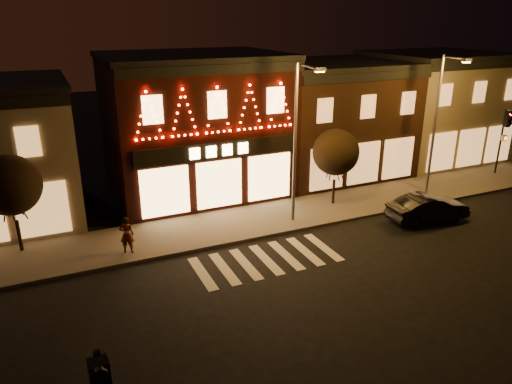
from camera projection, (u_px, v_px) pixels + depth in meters
ground at (311, 306)px, 18.13m from camera, size 120.00×120.00×0.00m
sidewalk_far at (268, 218)px, 25.71m from camera, size 44.00×4.00×0.15m
building_pulp at (195, 125)px, 28.63m from camera, size 10.20×8.34×8.30m
building_right_a at (330, 118)px, 32.44m from camera, size 9.20×8.28×7.50m
building_right_b at (433, 106)px, 35.85m from camera, size 9.20×8.28×7.80m
traffic_signal_far at (505, 129)px, 31.65m from camera, size 0.34×0.49×4.37m
streetlamp_mid at (298, 133)px, 23.52m from camera, size 0.63×1.85×8.06m
streetlamp_right at (439, 115)px, 27.57m from camera, size 0.51×1.84×8.09m
tree_left at (10, 185)px, 20.99m from camera, size 2.71×2.71×4.53m
tree_right at (336, 152)px, 26.54m from camera, size 2.59×2.59×4.33m
dark_sedan at (428, 208)px, 25.35m from camera, size 4.50×1.88×1.45m
pedestrian at (127, 235)px, 21.58m from camera, size 0.75×0.63×1.76m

